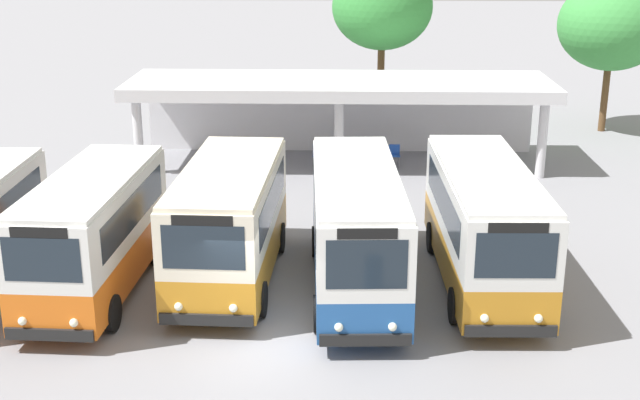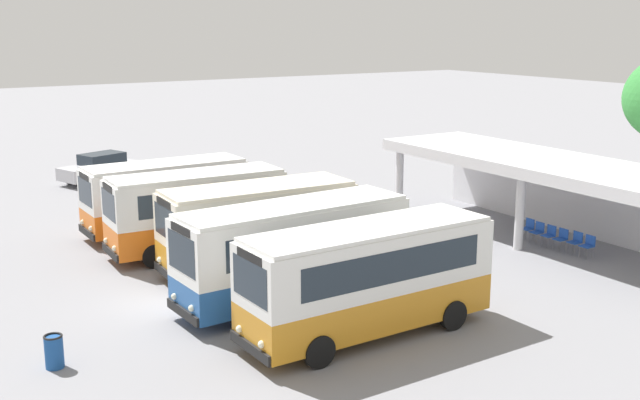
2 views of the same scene
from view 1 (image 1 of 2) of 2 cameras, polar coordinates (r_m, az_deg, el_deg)
The scene contains 14 objects.
ground_plane at distance 19.88m, azimuth -3.99°, elevation -9.63°, with size 180.00×180.00×0.00m, color gray.
city_bus_second_in_row at distance 22.43m, azimuth -15.09°, elevation -2.00°, with size 2.47×6.93×3.18m.
city_bus_middle_cream at distance 22.55m, azimuth -6.18°, elevation -1.31°, with size 2.63×7.07×3.19m.
city_bus_fourth_amber at distance 21.86m, azimuth 2.47°, elevation -1.78°, with size 2.53×7.85×3.25m.
city_bus_fifth_blue at distance 22.61m, azimuth 11.06°, elevation -1.45°, with size 2.45×7.69×3.23m.
terminal_canopy at distance 34.22m, azimuth 1.33°, elevation 7.00°, with size 16.69×4.74×3.40m.
waiting_chair_end_by_column at distance 33.69m, azimuth -0.11°, elevation 3.21°, with size 0.44×0.44×0.86m.
waiting_chair_second_from_end at distance 33.60m, azimuth 0.92°, elevation 3.17°, with size 0.44×0.44×0.86m.
waiting_chair_middle_seat at distance 33.60m, azimuth 1.96°, elevation 3.16°, with size 0.44×0.44×0.86m.
waiting_chair_fourth_seat at distance 33.62m, azimuth 3.00°, elevation 3.15°, with size 0.44×0.44×0.86m.
waiting_chair_fifth_seat at distance 33.75m, azimuth 4.03°, elevation 3.19°, with size 0.44×0.44×0.86m.
waiting_chair_far_end_seat at distance 33.76m, azimuth 5.06°, elevation 3.17°, with size 0.44×0.44×0.86m.
roadside_tree_behind_canopy at distance 38.15m, azimuth 4.24°, elevation 12.91°, with size 4.45×4.45×7.65m.
roadside_tree_east_of_canopy at distance 40.90m, azimuth 19.21°, elevation 11.15°, with size 4.86×4.86×6.98m.
Camera 1 is at (1.86, -17.47, 9.30)m, focal length 47.20 mm.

